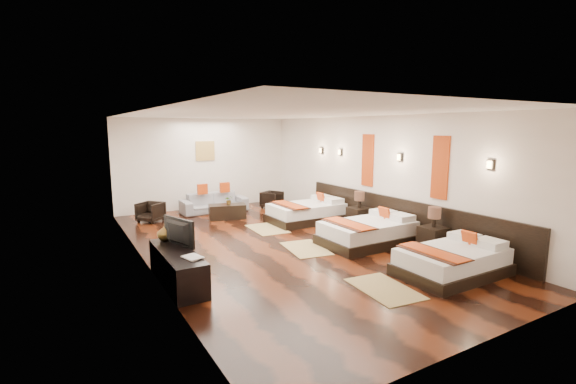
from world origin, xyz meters
TOP-DOWN VIEW (x-y plane):
  - floor at (0.00, 0.00)m, footprint 5.50×9.50m
  - ceiling at (0.00, 0.00)m, footprint 5.50×9.50m
  - back_wall at (0.00, 4.75)m, footprint 5.50×0.01m
  - left_wall at (-2.75, 0.00)m, footprint 0.01×9.50m
  - right_wall at (2.75, 0.00)m, footprint 0.01×9.50m
  - headboard_panel at (2.71, -0.80)m, footprint 0.08×6.60m
  - bed_near at (1.69, -3.11)m, footprint 1.88×1.18m
  - bed_mid at (1.70, -0.96)m, footprint 2.03×1.28m
  - bed_far at (1.70, 1.48)m, footprint 1.99×1.25m
  - nightstand_a at (2.44, -2.06)m, footprint 0.47×0.47m
  - nightstand_b at (2.44, 0.24)m, footprint 0.47×0.47m
  - jute_mat_near at (0.24, -2.99)m, footprint 0.87×1.27m
  - jute_mat_mid at (0.32, -0.58)m, footprint 0.94×1.31m
  - jute_mat_far at (0.38, 1.30)m, footprint 0.81×1.24m
  - tv_console at (-2.50, -1.12)m, footprint 0.50×1.80m
  - tv at (-2.45, -0.84)m, footprint 0.37×0.80m
  - book at (-2.50, -1.64)m, footprint 0.31×0.36m
  - figurine at (-2.50, -0.42)m, footprint 0.33×0.33m
  - sofa at (-0.03, 3.97)m, footprint 1.96×0.77m
  - armchair_left at (-1.97, 3.57)m, footprint 0.83×0.82m
  - armchair_right at (1.75, 3.61)m, footprint 0.78×0.79m
  - coffee_table at (-0.03, 2.92)m, footprint 1.10×0.74m
  - table_plant at (0.03, 2.93)m, footprint 0.25×0.22m
  - orange_panel_a at (2.73, -1.90)m, footprint 0.04×0.40m
  - orange_panel_b at (2.73, 0.30)m, footprint 0.04×0.40m
  - sconce_near at (2.70, -3.00)m, footprint 0.07×0.12m
  - sconce_mid at (2.70, -0.80)m, footprint 0.07×0.12m
  - sconce_far at (2.70, 1.40)m, footprint 0.07×0.12m
  - sconce_lounge at (2.70, 2.30)m, footprint 0.07×0.12m
  - gold_artwork at (0.00, 4.73)m, footprint 0.60×0.04m

SIDE VIEW (x-z plane):
  - floor at x=0.00m, z-range -0.01..0.01m
  - jute_mat_near at x=0.24m, z-range 0.00..0.01m
  - jute_mat_mid at x=0.32m, z-range 0.00..0.01m
  - jute_mat_far at x=0.38m, z-range 0.00..0.01m
  - coffee_table at x=-0.03m, z-range 0.00..0.40m
  - bed_near at x=1.69m, z-range -0.11..0.61m
  - bed_far at x=1.70m, z-range -0.12..0.64m
  - bed_mid at x=1.70m, z-range -0.12..0.65m
  - armchair_right at x=1.75m, z-range 0.00..0.53m
  - armchair_left at x=-1.97m, z-range 0.00..0.54m
  - tv_console at x=-2.50m, z-range 0.00..0.55m
  - sofa at x=-0.03m, z-range 0.00..0.57m
  - nightstand_a at x=2.44m, z-range -0.14..0.79m
  - nightstand_b at x=2.44m, z-range -0.14..0.80m
  - headboard_panel at x=2.71m, z-range 0.00..0.90m
  - table_plant at x=0.03m, z-range 0.40..0.64m
  - book at x=-2.50m, z-range 0.55..0.58m
  - figurine at x=-2.50m, z-range 0.55..0.86m
  - tv at x=-2.45m, z-range 0.55..1.02m
  - back_wall at x=0.00m, z-range 0.00..2.80m
  - left_wall at x=-2.75m, z-range 0.00..2.80m
  - right_wall at x=2.75m, z-range 0.00..2.80m
  - orange_panel_a at x=2.73m, z-range 1.05..2.35m
  - orange_panel_b at x=2.73m, z-range 1.05..2.35m
  - gold_artwork at x=0.00m, z-range 1.50..2.10m
  - sconce_near at x=2.70m, z-range 1.76..1.94m
  - sconce_mid at x=2.70m, z-range 1.76..1.94m
  - sconce_far at x=2.70m, z-range 1.76..1.94m
  - sconce_lounge at x=2.70m, z-range 1.76..1.94m
  - ceiling at x=0.00m, z-range 2.79..2.80m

